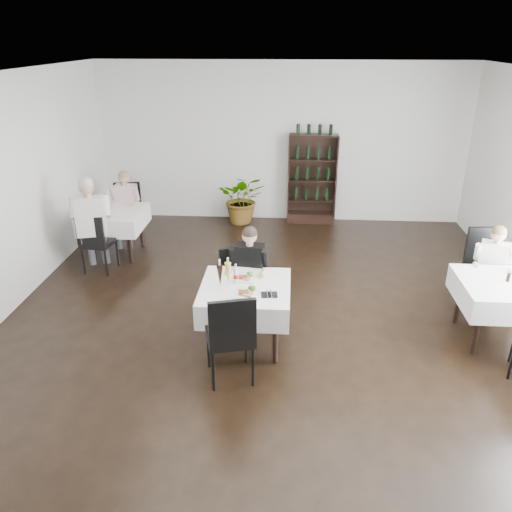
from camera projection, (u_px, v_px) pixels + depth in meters
The scene contains 22 objects.
room_shell at pixel (272, 227), 5.41m from camera, with size 9.00×9.00×9.00m.
wine_shelf at pixel (312, 180), 9.57m from camera, with size 0.90×0.28×1.75m.
main_table at pixel (245, 297), 5.78m from camera, with size 1.03×1.03×0.77m.
left_table at pixel (114, 219), 8.22m from camera, with size 0.98×0.98×0.77m.
right_table at pixel (501, 294), 5.87m from camera, with size 0.98×0.98×0.77m.
potted_tree at pixel (243, 199), 9.69m from camera, with size 0.88×0.76×0.98m, color #2D5C1F.
main_chair_far at pixel (238, 279), 6.43m from camera, with size 0.56×0.56×0.93m.
main_chair_near at pixel (231, 333), 5.13m from camera, with size 0.59×0.60×1.06m.
left_chair_far at pixel (128, 208), 8.91m from camera, with size 0.55×0.55×1.01m.
left_chair_near at pixel (95, 240), 7.60m from camera, with size 0.49×0.49×0.96m.
right_chair_far at pixel (486, 264), 6.63m from camera, with size 0.53×0.53×1.09m.
diner_main at pixel (249, 269), 6.20m from camera, with size 0.51×0.53×1.29m.
diner_left_far at pixel (125, 203), 8.60m from camera, with size 0.49×0.49×1.30m.
diner_left_near at pixel (91, 218), 7.49m from camera, with size 0.64×0.69×1.54m.
diner_right_far at pixel (492, 265), 6.34m from camera, with size 0.55×0.58×1.24m.
plate_far at pixel (246, 277), 5.89m from camera, with size 0.27×0.27×0.08m.
plate_near at pixel (247, 293), 5.53m from camera, with size 0.30×0.30×0.09m.
pilsner_dark at pixel (220, 275), 5.67m from camera, with size 0.08×0.08×0.34m.
pilsner_lager at pixel (228, 273), 5.73m from camera, with size 0.08×0.08×0.33m.
coke_bottle at pixel (236, 275), 5.76m from camera, with size 0.06×0.06×0.24m.
napkin_cutlery at pixel (269, 294), 5.52m from camera, with size 0.20×0.20×0.02m.
pepper_mill at pixel (508, 277), 5.81m from camera, with size 0.04×0.04×0.11m, color black.
Camera 1 is at (0.18, -5.07, 3.42)m, focal length 35.00 mm.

